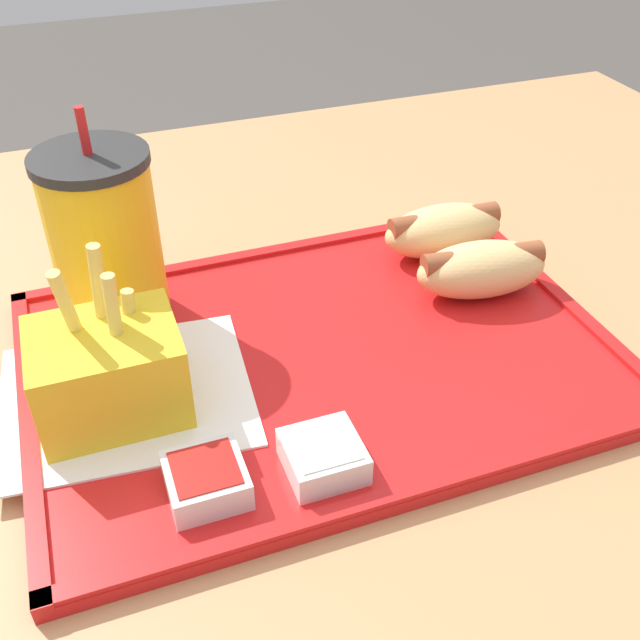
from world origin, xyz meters
TOP-DOWN VIEW (x-y plane):
  - dining_table at (0.00, 0.00)m, footprint 1.30×1.00m
  - food_tray at (0.02, 0.00)m, footprint 0.45×0.32m
  - paper_napkin at (-0.13, -0.00)m, footprint 0.19×0.17m
  - soda_cup at (-0.12, 0.10)m, footprint 0.09×0.09m
  - hot_dog_far at (0.18, 0.10)m, footprint 0.12×0.06m
  - hot_dog_near at (0.18, 0.03)m, footprint 0.12×0.07m
  - fries_carton at (-0.14, -0.01)m, footprint 0.10×0.08m
  - sauce_cup_mayo at (-0.02, -0.11)m, footprint 0.05×0.05m
  - sauce_cup_ketchup at (-0.10, -0.11)m, footprint 0.05×0.05m

SIDE VIEW (x-z plane):
  - dining_table at x=0.00m, z-range 0.00..0.75m
  - food_tray at x=0.02m, z-range 0.75..0.76m
  - paper_napkin at x=-0.13m, z-range 0.76..0.76m
  - sauce_cup_mayo at x=-0.02m, z-range 0.76..0.78m
  - sauce_cup_ketchup at x=-0.10m, z-range 0.76..0.78m
  - hot_dog_far at x=0.18m, z-range 0.76..0.81m
  - hot_dog_near at x=0.18m, z-range 0.76..0.81m
  - fries_carton at x=-0.14m, z-range 0.74..0.86m
  - soda_cup at x=-0.12m, z-range 0.74..0.92m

